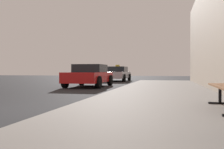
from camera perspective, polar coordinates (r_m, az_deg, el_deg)
The scene contains 3 objects.
sidewalk at distance 4.16m, azimuth 10.49°, elevation -10.68°, with size 4.00×32.00×0.15m, color gray.
car_red at distance 14.23m, azimuth -5.21°, elevation -0.18°, with size 2.05×4.04×1.27m.
car_silver at distance 21.80m, azimuth 1.21°, elevation 0.19°, with size 1.94×4.52×1.43m.
Camera 1 is at (4.15, -4.07, 0.91)m, focal length 39.83 mm.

